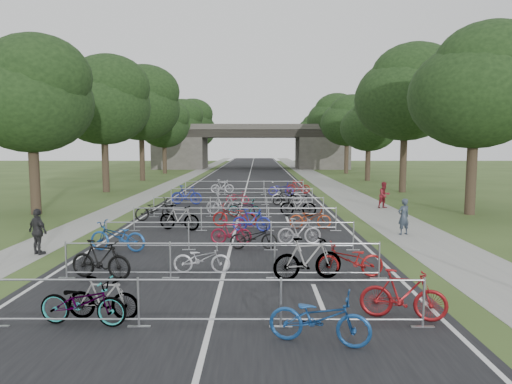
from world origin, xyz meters
TOP-DOWN VIEW (x-y plane):
  - ground at (0.00, 0.00)m, footprint 200.00×200.00m
  - road at (0.00, 50.00)m, footprint 11.00×140.00m
  - sidewalk_right at (8.00, 50.00)m, footprint 3.00×140.00m
  - sidewalk_left at (-7.50, 50.00)m, footprint 2.00×140.00m
  - lane_markings at (0.00, 50.00)m, footprint 0.12×140.00m
  - overpass_bridge at (0.00, 65.00)m, footprint 31.00×8.00m
  - tree_left_0 at (-11.39, 15.93)m, footprint 6.72×6.72m
  - tree_right_0 at (13.11, 15.93)m, footprint 7.17×7.17m
  - tree_left_1 at (-11.39, 27.93)m, footprint 7.56×7.56m
  - tree_right_1 at (13.11, 27.93)m, footprint 8.18×8.18m
  - tree_left_2 at (-11.39, 39.93)m, footprint 8.40×8.40m
  - tree_right_2 at (13.11, 39.93)m, footprint 6.16×6.16m
  - tree_left_3 at (-11.39, 51.93)m, footprint 6.72×6.72m
  - tree_right_3 at (13.11, 51.93)m, footprint 7.17×7.17m
  - tree_left_4 at (-11.39, 63.93)m, footprint 7.56×7.56m
  - tree_right_4 at (13.11, 63.93)m, footprint 8.18×8.18m
  - tree_left_5 at (-11.39, 75.93)m, footprint 8.40×8.40m
  - tree_right_5 at (13.11, 75.93)m, footprint 6.16×6.16m
  - tree_left_6 at (-11.39, 87.93)m, footprint 6.72×6.72m
  - tree_right_6 at (13.11, 87.93)m, footprint 7.17×7.17m
  - barrier_row_0 at (0.00, 0.00)m, footprint 9.70×0.08m
  - barrier_row_1 at (0.00, 3.60)m, footprint 9.70×0.08m
  - barrier_row_2 at (0.00, 7.20)m, footprint 9.70×0.08m
  - barrier_row_3 at (0.00, 11.00)m, footprint 9.70×0.08m
  - barrier_row_4 at (0.00, 15.00)m, footprint 9.70×0.08m
  - barrier_row_5 at (0.00, 20.00)m, footprint 9.70×0.08m
  - barrier_row_6 at (0.00, 26.00)m, footprint 9.70×0.08m
  - bike_0 at (-2.76, 0.09)m, footprint 2.04×0.93m
  - bike_1 at (-2.44, 0.41)m, footprint 1.69×0.62m
  - bike_2 at (2.25, -0.83)m, footprint 2.14×1.23m
  - bike_3 at (4.30, 0.43)m, footprint 1.98×1.00m
  - bike_4 at (-3.55, 3.53)m, footprint 1.99×0.98m
  - bike_5 at (-0.67, 4.12)m, footprint 1.74×0.62m
  - bike_6 at (2.49, 3.46)m, footprint 2.16×1.04m
  - bike_7 at (3.78, 3.70)m, footprint 2.04×0.83m
  - bike_8 at (-4.13, 6.99)m, footprint 2.24×1.10m
  - bike_9 at (-0.01, 8.16)m, footprint 1.66×0.57m
  - bike_10 at (0.89, 7.32)m, footprint 1.77×0.62m
  - bike_11 at (2.67, 8.16)m, footprint 1.78×0.67m
  - bike_12 at (-2.55, 11.12)m, footprint 2.03×1.04m
  - bike_13 at (-0.06, 11.90)m, footprint 2.20×1.02m
  - bike_14 at (0.77, 10.81)m, footprint 1.79×0.63m
  - bike_15 at (3.49, 11.53)m, footprint 1.96×0.71m
  - bike_16 at (-4.30, 13.99)m, footprint 2.23×1.77m
  - bike_17 at (-0.87, 15.69)m, footprint 2.06×0.91m
  - bike_18 at (0.32, 15.09)m, footprint 1.89×0.94m
  - bike_19 at (3.25, 15.23)m, footprint 2.05×0.95m
  - bike_20 at (-3.62, 20.13)m, footprint 2.14×0.87m
  - bike_21 at (-0.29, 20.36)m, footprint 1.78×1.20m
  - bike_22 at (2.82, 19.88)m, footprint 1.74×0.79m
  - bike_23 at (2.96, 20.32)m, footprint 2.10×1.00m
  - bike_25 at (-1.80, 26.97)m, footprint 1.87×0.64m
  - bike_26 at (2.83, 25.36)m, footprint 2.05×1.05m
  - bike_27 at (4.30, 26.77)m, footprint 1.92×0.82m
  - pedestrian_a at (7.39, 10.13)m, footprint 0.68×0.58m
  - pedestrian_b at (8.85, 18.46)m, footprint 0.97×0.87m
  - pedestrian_c at (-6.80, 6.48)m, footprint 1.04×0.86m

SIDE VIEW (x-z plane):
  - ground at x=0.00m, z-range 0.00..0.00m
  - lane_markings at x=0.00m, z-range 0.00..0.00m
  - road at x=0.00m, z-range 0.00..0.01m
  - sidewalk_right at x=8.00m, z-range 0.00..0.01m
  - sidewalk_left at x=-7.50m, z-range 0.00..0.01m
  - bike_21 at x=-0.29m, z-range 0.00..0.89m
  - bike_5 at x=-0.67m, z-range 0.00..0.91m
  - bike_10 at x=0.89m, z-range 0.00..0.93m
  - bike_18 at x=0.32m, z-range 0.00..0.95m
  - bike_9 at x=-0.01m, z-range 0.00..0.98m
  - bike_1 at x=-2.44m, z-range 0.00..1.00m
  - bike_22 at x=2.82m, z-range 0.00..1.01m
  - bike_15 at x=3.49m, z-range 0.00..1.02m
  - bike_26 at x=2.83m, z-range 0.00..1.03m
  - bike_0 at x=-2.76m, z-range 0.00..1.04m
  - bike_11 at x=2.67m, z-range 0.00..1.05m
  - bike_7 at x=3.78m, z-range 0.00..1.05m
  - bike_14 at x=0.77m, z-range 0.00..1.05m
  - bike_23 at x=2.96m, z-range 0.00..1.06m
  - bike_2 at x=2.25m, z-range 0.00..1.06m
  - barrier_row_0 at x=0.00m, z-range 0.00..1.10m
  - barrier_row_1 at x=0.00m, z-range 0.00..1.10m
  - barrier_row_2 at x=0.00m, z-range 0.00..1.10m
  - barrier_row_3 at x=0.00m, z-range 0.00..1.10m
  - barrier_row_4 at x=0.00m, z-range 0.00..1.10m
  - barrier_row_5 at x=0.00m, z-range 0.00..1.10m
  - barrier_row_6 at x=0.00m, z-range 0.00..1.10m
  - bike_25 at x=-1.80m, z-range 0.00..1.11m
  - bike_13 at x=-0.06m, z-range 0.00..1.11m
  - bike_27 at x=4.30m, z-range 0.00..1.12m
  - bike_8 at x=-4.13m, z-range 0.00..1.13m
  - bike_16 at x=-4.30m, z-range 0.00..1.13m
  - bike_3 at x=4.30m, z-range 0.00..1.15m
  - bike_4 at x=-3.55m, z-range 0.00..1.15m
  - bike_12 at x=-2.55m, z-range 0.00..1.18m
  - bike_19 at x=3.25m, z-range 0.00..1.19m
  - bike_17 at x=-0.87m, z-range 0.00..1.20m
  - bike_20 at x=-3.62m, z-range 0.00..1.25m
  - bike_6 at x=2.49m, z-range 0.00..1.25m
  - pedestrian_a at x=7.39m, z-range 0.00..1.59m
  - pedestrian_b at x=8.85m, z-range 0.00..1.62m
  - pedestrian_c at x=-6.80m, z-range 0.00..1.66m
  - overpass_bridge at x=0.00m, z-range 0.01..7.06m
  - tree_right_2 at x=13.11m, z-range 1.25..10.64m
  - tree_right_5 at x=13.11m, z-range 1.25..10.64m
  - tree_left_0 at x=-11.39m, z-range 1.36..11.61m
  - tree_left_3 at x=-11.39m, z-range 1.36..11.61m
  - tree_left_6 at x=-11.39m, z-range 1.36..11.61m
  - tree_right_0 at x=13.11m, z-range 1.46..12.39m
  - tree_right_3 at x=13.11m, z-range 1.46..12.39m
  - tree_right_6 at x=13.11m, z-range 1.46..12.39m
  - tree_left_1 at x=-11.39m, z-range 1.54..13.07m
  - tree_left_4 at x=-11.39m, z-range 1.54..13.07m
  - tree_right_1 at x=13.11m, z-range 1.67..14.13m
  - tree_right_4 at x=13.11m, z-range 1.67..14.13m
  - tree_left_2 at x=-11.39m, z-range 1.71..14.52m
  - tree_left_5 at x=-11.39m, z-range 1.71..14.52m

